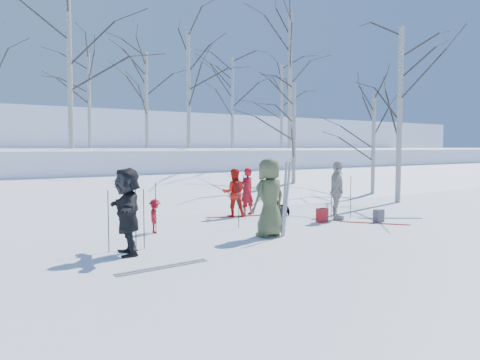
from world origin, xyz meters
TOP-DOWN VIEW (x-y plane):
  - ground at (0.00, 0.00)m, footprint 120.00×120.00m
  - snow_ramp at (0.00, 7.00)m, footprint 70.00×9.49m
  - snow_plateau at (0.00, 17.00)m, footprint 70.00×18.00m
  - far_hill at (0.00, 38.00)m, footprint 90.00×30.00m
  - skier_olive_center at (-0.48, -0.49)m, footprint 1.02×0.71m
  - skier_red_north at (1.28, 2.94)m, footprint 0.64×0.48m
  - skier_redor_behind at (0.68, 2.83)m, footprint 0.94×0.87m
  - skier_red_seated at (-2.64, 1.61)m, footprint 0.55×0.67m
  - skier_cream_east at (2.93, 0.45)m, footprint 1.12×1.01m
  - skier_grey_west at (-4.16, -0.36)m, footprint 0.92×1.78m
  - dog at (2.06, 2.01)m, footprint 0.44×0.68m
  - upright_ski_left at (-0.24, -0.78)m, footprint 0.09×0.16m
  - upright_ski_right at (-0.13, -0.75)m, footprint 0.11×0.23m
  - ski_pair_a at (4.53, -0.31)m, footprint 1.99×2.09m
  - ski_pair_b at (3.33, -0.69)m, footprint 2.01×2.09m
  - ski_pair_c at (-4.02, -1.76)m, footprint 0.41×1.92m
  - ski_pair_d at (0.73, 2.80)m, footprint 1.24×2.01m
  - ski_pole_a at (-3.65, -0.02)m, footprint 0.02×0.02m
  - ski_pole_b at (3.44, 0.36)m, footprint 0.02×0.02m
  - ski_pole_c at (3.05, 0.79)m, footprint 0.02×0.02m
  - ski_pole_d at (-2.67, 1.50)m, footprint 0.02×0.02m
  - ski_pole_e at (-3.95, -0.27)m, footprint 0.02×0.02m
  - ski_pole_f at (-0.37, 1.03)m, footprint 0.02×0.02m
  - ski_pole_g at (0.96, 2.69)m, footprint 0.02×0.02m
  - ski_pole_h at (-4.42, 0.08)m, footprint 0.02×0.02m
  - ski_pole_i at (0.68, 2.19)m, footprint 0.02×0.02m
  - backpack_red at (2.24, 0.39)m, footprint 0.32×0.22m
  - backpack_grey at (3.66, -0.57)m, footprint 0.30×0.20m
  - backpack_dark at (1.46, 1.54)m, footprint 0.34×0.24m
  - birch_plateau_b at (-2.59, 9.66)m, footprint 5.22×5.22m
  - birch_plateau_c at (1.88, 12.45)m, footprint 3.96×3.96m
  - birch_plateau_f at (9.53, 10.34)m, footprint 5.82×5.82m
  - birch_plateau_g at (-0.04, 15.54)m, footprint 4.12×4.12m
  - birch_plateau_h at (12.33, 14.40)m, footprint 4.45×4.45m
  - birch_plateau_j at (3.43, 10.90)m, footprint 4.62×4.62m
  - birch_plateau_k at (7.10, 12.49)m, footprint 4.19×4.19m
  - birch_edge_b at (8.42, 2.28)m, footprint 5.55×5.55m
  - birch_edge_c at (9.59, 4.53)m, footprint 3.87×3.87m
  - birch_edge_e at (6.22, 6.22)m, footprint 4.19×4.19m

SIDE VIEW (x-z plane):
  - ground at x=0.00m, z-range 0.00..0.00m
  - ski_pair_a at x=4.53m, z-range 0.00..0.02m
  - ski_pair_b at x=3.33m, z-range 0.00..0.02m
  - ski_pair_c at x=-4.02m, z-range 0.00..0.02m
  - ski_pair_d at x=0.73m, z-range 0.00..0.02m
  - snow_ramp at x=0.00m, z-range -1.91..2.21m
  - backpack_grey at x=3.66m, z-range 0.00..0.38m
  - backpack_dark at x=1.46m, z-range 0.00..0.40m
  - backpack_red at x=2.24m, z-range 0.00..0.42m
  - dog at x=2.06m, z-range 0.00..0.53m
  - skier_red_seated at x=-2.64m, z-range 0.00..0.90m
  - ski_pole_a at x=-3.65m, z-range 0.00..1.34m
  - ski_pole_b at x=3.44m, z-range 0.00..1.34m
  - ski_pole_c at x=3.05m, z-range 0.00..1.34m
  - ski_pole_d at x=-2.67m, z-range 0.00..1.34m
  - ski_pole_e at x=-3.95m, z-range 0.00..1.34m
  - ski_pole_f at x=-0.37m, z-range 0.00..1.34m
  - ski_pole_g at x=0.96m, z-range 0.00..1.34m
  - ski_pole_h at x=-4.42m, z-range 0.00..1.34m
  - ski_pole_i at x=0.68m, z-range 0.00..1.34m
  - skier_redor_behind at x=0.68m, z-range 0.00..1.56m
  - skier_red_north at x=1.28m, z-range 0.00..1.57m
  - skier_cream_east at x=2.93m, z-range 0.00..1.83m
  - skier_grey_west at x=-4.16m, z-range 0.00..1.83m
  - upright_ski_left at x=-0.24m, z-range 0.00..1.90m
  - upright_ski_right at x=-0.13m, z-range 0.00..1.90m
  - skier_olive_center at x=-0.48m, z-range 0.00..1.98m
  - snow_plateau at x=0.00m, z-range -0.10..2.10m
  - far_hill at x=0.00m, z-range -1.00..5.00m
  - birch_edge_c at x=9.59m, z-range 0.00..4.68m
  - birch_edge_e at x=6.22m, z-range 0.00..5.13m
  - birch_edge_b at x=8.42m, z-range 0.00..7.07m
  - birch_plateau_c at x=1.88m, z-range 2.20..7.00m
  - birch_plateau_g at x=-0.04m, z-range 2.20..7.23m
  - birch_plateau_k at x=7.10m, z-range 2.20..7.33m
  - birch_plateau_h at x=12.33m, z-range 2.20..7.69m
  - birch_plateau_j at x=3.43m, z-range 2.20..7.95m
  - birch_plateau_b at x=-2.59m, z-range 2.20..8.80m
  - birch_plateau_f at x=9.53m, z-range 2.20..9.65m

